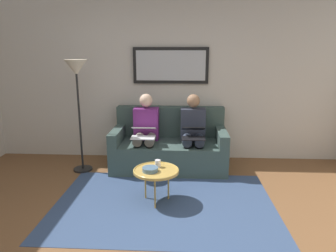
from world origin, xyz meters
TOP-DOWN VIEW (x-y plane):
  - wall_rear at (0.00, -2.60)m, footprint 6.00×0.12m
  - area_rug at (0.00, -0.85)m, footprint 2.60×1.80m
  - couch at (0.00, -2.12)m, footprint 1.73×0.90m
  - framed_mirror at (0.00, -2.51)m, footprint 1.21×0.05m
  - coffee_table at (0.10, -0.90)m, footprint 0.54×0.54m
  - cup at (0.09, -1.00)m, footprint 0.07×0.07m
  - bowl at (0.16, -0.85)m, footprint 0.19×0.19m
  - person_left at (-0.36, -2.05)m, footprint 0.38×0.58m
  - laptop_black at (-0.36, -1.81)m, footprint 0.33×0.36m
  - person_right at (0.36, -2.05)m, footprint 0.38×0.58m
  - laptop_white at (0.36, -1.81)m, footprint 0.34×0.34m
  - standing_lamp at (1.31, -1.85)m, footprint 0.32×0.32m

SIDE VIEW (x-z plane):
  - area_rug at x=0.00m, z-range 0.00..0.01m
  - couch at x=0.00m, z-range -0.14..0.76m
  - coffee_table at x=0.10m, z-range 0.19..0.60m
  - bowl at x=0.16m, z-range 0.41..0.46m
  - cup at x=0.09m, z-range 0.41..0.50m
  - person_left at x=-0.36m, z-range 0.04..1.18m
  - person_right at x=0.36m, z-range 0.04..1.18m
  - laptop_black at x=-0.36m, z-range 0.55..0.71m
  - laptop_white at x=0.36m, z-range 0.55..0.70m
  - wall_rear at x=0.00m, z-range 0.00..2.60m
  - standing_lamp at x=1.31m, z-range 0.54..2.20m
  - framed_mirror at x=0.00m, z-range 1.26..1.84m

